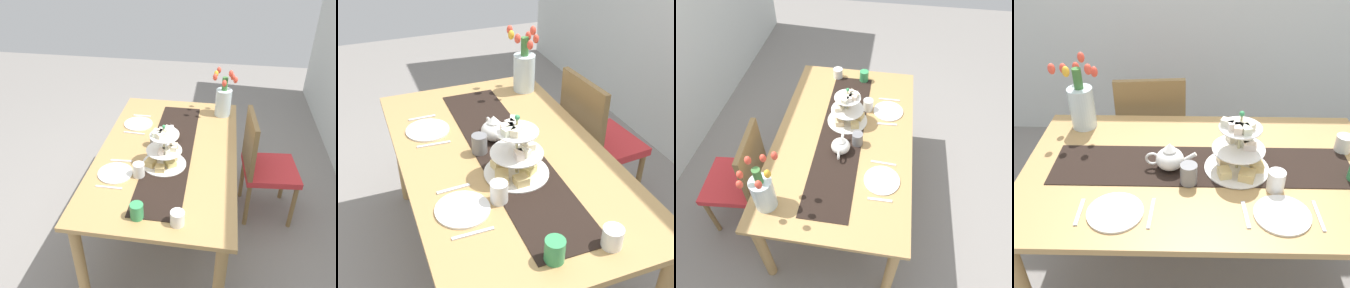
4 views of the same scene
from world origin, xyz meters
TOP-DOWN VIEW (x-y plane):
  - ground_plane at (0.00, 0.00)m, footprint 8.00×8.00m
  - dining_table at (0.00, 0.00)m, footprint 1.67×0.98m
  - chair_left at (-0.31, 0.72)m, footprint 0.45×0.45m
  - table_runner at (0.00, 0.02)m, footprint 1.40×0.31m
  - tiered_cake_stand at (0.16, -0.00)m, footprint 0.30×0.30m
  - teapot at (-0.15, 0.00)m, footprint 0.24×0.13m
  - tulip_vase at (-0.63, 0.37)m, footprint 0.23×0.20m
  - cream_jug at (0.70, 0.16)m, footprint 0.08×0.08m
  - dinner_plate_left at (-0.35, -0.30)m, footprint 0.23×0.23m
  - fork_left at (-0.50, -0.30)m, footprint 0.02×0.15m
  - knife_left at (-0.21, -0.30)m, footprint 0.02×0.17m
  - dinner_plate_right at (0.32, -0.30)m, footprint 0.23×0.23m
  - fork_right at (0.17, -0.30)m, footprint 0.02×0.15m
  - knife_right at (0.46, -0.30)m, footprint 0.01×0.17m
  - mug_grey at (-0.06, -0.10)m, footprint 0.08×0.08m
  - mug_white_text at (0.31, -0.14)m, footprint 0.08×0.08m
  - mug_orange at (0.69, -0.07)m, footprint 0.08×0.08m

SIDE VIEW (x-z plane):
  - ground_plane at x=0.00m, z-range 0.00..0.00m
  - chair_left at x=-0.31m, z-range 0.05..0.96m
  - dining_table at x=0.00m, z-range 0.27..1.01m
  - table_runner at x=0.00m, z-range 0.74..0.74m
  - fork_left at x=-0.50m, z-range 0.74..0.74m
  - knife_left at x=-0.21m, z-range 0.74..0.74m
  - fork_right at x=0.17m, z-range 0.74..0.74m
  - knife_right at x=0.46m, z-range 0.74..0.74m
  - dinner_plate_left at x=-0.35m, z-range 0.74..0.75m
  - dinner_plate_right at x=0.32m, z-range 0.74..0.75m
  - cream_jug at x=0.70m, z-range 0.74..0.82m
  - mug_white_text at x=0.31m, z-range 0.74..0.83m
  - mug_orange at x=0.69m, z-range 0.74..0.83m
  - mug_grey at x=-0.06m, z-range 0.74..0.84m
  - teapot at x=-0.15m, z-range 0.73..0.87m
  - tiered_cake_stand at x=0.16m, z-range 0.68..0.99m
  - tulip_vase at x=-0.63m, z-range 0.68..1.09m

